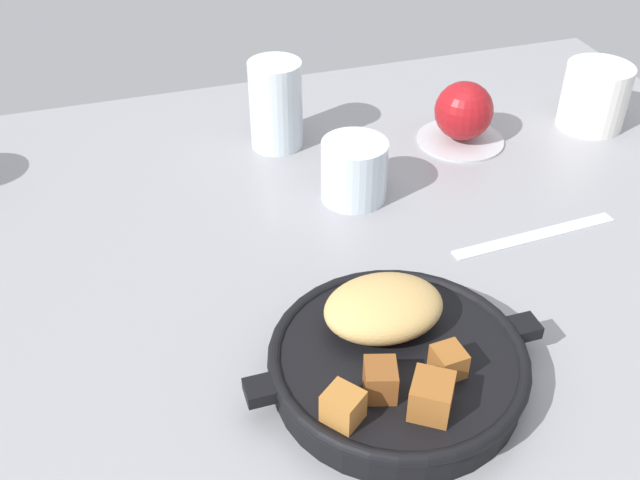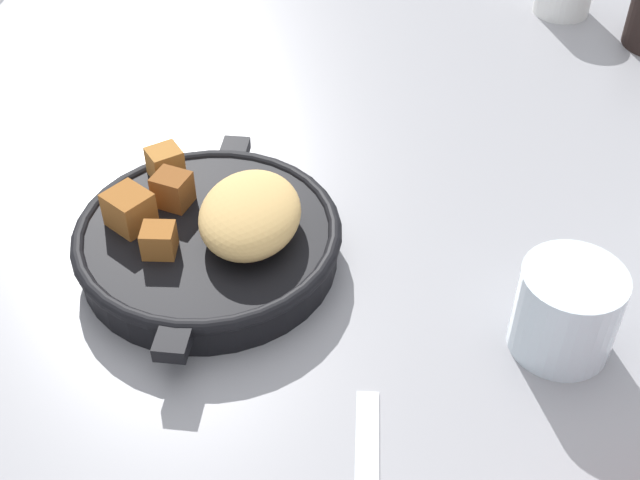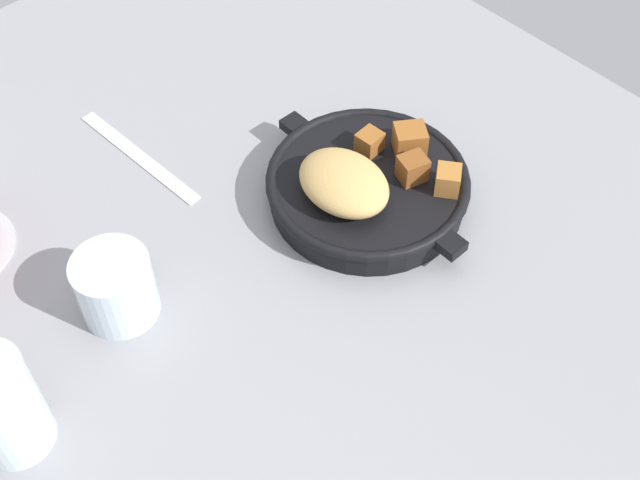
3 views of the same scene
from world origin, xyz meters
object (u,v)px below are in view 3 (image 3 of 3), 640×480
(cast_iron_skillet, at_px, (366,185))
(water_glass_tall, at_px, (1,406))
(butter_knife, at_px, (139,156))
(water_glass_short, at_px, (115,287))

(cast_iron_skillet, relative_size, water_glass_tall, 2.33)
(cast_iron_skillet, xyz_separation_m, butter_knife, (0.22, 0.14, -0.02))
(cast_iron_skillet, xyz_separation_m, water_glass_tall, (0.01, 0.42, 0.03))
(butter_knife, bearing_deg, water_glass_short, 137.05)
(cast_iron_skillet, relative_size, butter_knife, 1.33)
(cast_iron_skillet, relative_size, water_glass_short, 3.45)
(water_glass_tall, relative_size, water_glass_short, 1.48)
(butter_knife, xyz_separation_m, water_glass_short, (-0.16, 0.13, 0.03))
(butter_knife, distance_m, water_glass_short, 0.21)
(butter_knife, height_order, water_glass_tall, water_glass_tall)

